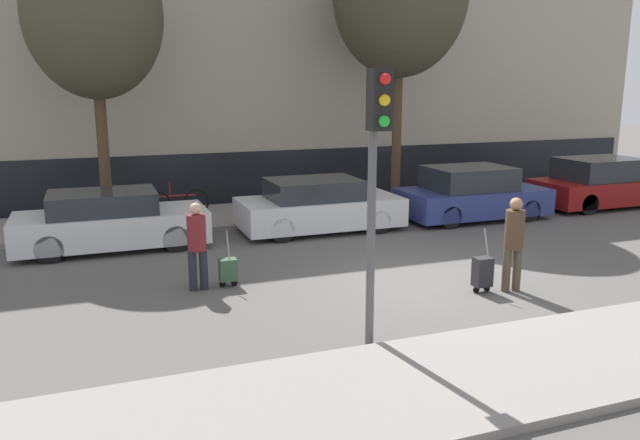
{
  "coord_description": "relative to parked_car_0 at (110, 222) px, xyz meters",
  "views": [
    {
      "loc": [
        -5.86,
        -9.91,
        3.7
      ],
      "look_at": [
        -1.47,
        1.8,
        0.95
      ],
      "focal_mm": 35.0,
      "sensor_mm": 36.0,
      "label": 1
    }
  ],
  "objects": [
    {
      "name": "ground_plane",
      "position": [
        5.49,
        -4.69,
        -0.63
      ],
      "size": [
        80.0,
        80.0,
        0.0
      ],
      "primitive_type": "plane",
      "color": "#565451"
    },
    {
      "name": "sidewalk_near",
      "position": [
        5.49,
        -8.44,
        -0.57
      ],
      "size": [
        28.0,
        2.5,
        0.12
      ],
      "color": "gray",
      "rests_on": "ground_plane"
    },
    {
      "name": "sidewalk_far",
      "position": [
        5.49,
        2.31,
        -0.57
      ],
      "size": [
        28.0,
        3.0,
        0.12
      ],
      "color": "gray",
      "rests_on": "ground_plane"
    },
    {
      "name": "building_facade",
      "position": [
        5.49,
        5.77,
        4.35
      ],
      "size": [
        28.0,
        2.58,
        10.0
      ],
      "color": "#A89E8C",
      "rests_on": "ground_plane"
    },
    {
      "name": "parked_car_0",
      "position": [
        0.0,
        0.0,
        0.0
      ],
      "size": [
        4.22,
        1.79,
        1.33
      ],
      "color": "silver",
      "rests_on": "ground_plane"
    },
    {
      "name": "parked_car_1",
      "position": [
        5.05,
        0.0,
        0.0
      ],
      "size": [
        4.1,
        1.89,
        1.33
      ],
      "color": "silver",
      "rests_on": "ground_plane"
    },
    {
      "name": "parked_car_2",
      "position": [
        9.54,
        -0.14,
        0.05
      ],
      "size": [
        4.05,
        1.92,
        1.46
      ],
      "color": "navy",
      "rests_on": "ground_plane"
    },
    {
      "name": "parked_car_3",
      "position": [
        14.26,
        -0.02,
        0.06
      ],
      "size": [
        4.24,
        1.91,
        1.49
      ],
      "color": "maroon",
      "rests_on": "ground_plane"
    },
    {
      "name": "pedestrian_left",
      "position": [
        1.36,
        -3.64,
        0.29
      ],
      "size": [
        0.35,
        0.34,
        1.62
      ],
      "rotation": [
        0.0,
        0.0,
        3.15
      ],
      "color": "#23232D",
      "rests_on": "ground_plane"
    },
    {
      "name": "trolley_left",
      "position": [
        1.91,
        -3.64,
        -0.31
      ],
      "size": [
        0.34,
        0.29,
        1.07
      ],
      "color": "#335138",
      "rests_on": "ground_plane"
    },
    {
      "name": "pedestrian_right",
      "position": [
        6.67,
        -5.7,
        0.35
      ],
      "size": [
        0.34,
        0.34,
        1.73
      ],
      "rotation": [
        0.0,
        0.0,
        -0.23
      ],
      "color": "#4C4233",
      "rests_on": "ground_plane"
    },
    {
      "name": "trolley_right",
      "position": [
        6.13,
        -5.58,
        -0.25
      ],
      "size": [
        0.34,
        0.29,
        1.19
      ],
      "color": "#262628",
      "rests_on": "ground_plane"
    },
    {
      "name": "traffic_light",
      "position": [
        3.26,
        -7.05,
        2.14
      ],
      "size": [
        0.28,
        0.47,
        3.89
      ],
      "color": "#515154",
      "rests_on": "ground_plane"
    },
    {
      "name": "parked_bicycle",
      "position": [
        1.86,
        2.56,
        -0.14
      ],
      "size": [
        1.77,
        0.06,
        0.96
      ],
      "color": "black",
      "rests_on": "sidewalk_far"
    },
    {
      "name": "bare_tree_down_street",
      "position": [
        0.02,
        2.09,
        4.68
      ],
      "size": [
        3.32,
        3.32,
        7.23
      ],
      "color": "#4C3826",
      "rests_on": "sidewalk_far"
    }
  ]
}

